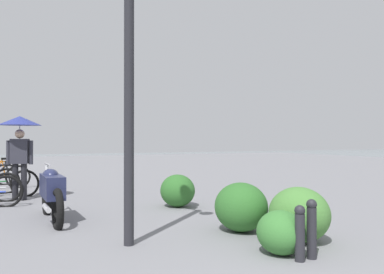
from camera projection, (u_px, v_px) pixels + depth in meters
lamppost at (129, 42)px, 5.58m from camera, size 0.98×0.28×4.25m
motorcycle at (52, 193)px, 7.28m from camera, size 2.17×0.35×1.06m
bicycle_black at (2, 183)px, 10.20m from camera, size 0.41×1.75×0.95m
pedestrian at (20, 134)px, 9.73m from camera, size 1.00×1.00×2.03m
bollard_near at (300, 232)px, 4.83m from camera, size 0.13×0.13×0.68m
bollard_mid at (312, 227)px, 4.94m from camera, size 0.13×0.13×0.73m
shrub_low at (281, 232)px, 5.11m from camera, size 0.66×0.59×0.56m
shrub_round at (178, 191)px, 8.75m from camera, size 0.82×0.74×0.70m
shrub_wide at (241, 207)px, 6.40m from camera, size 0.91×0.82×0.78m
shrub_tall at (299, 214)px, 5.74m from camera, size 0.92×0.83×0.78m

